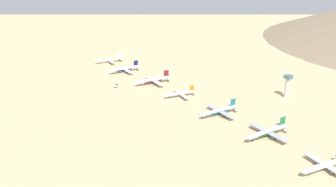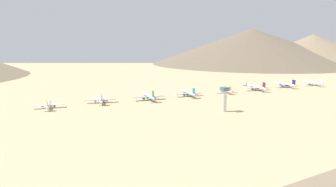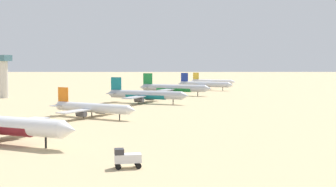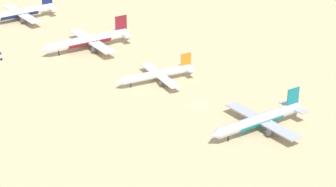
% 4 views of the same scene
% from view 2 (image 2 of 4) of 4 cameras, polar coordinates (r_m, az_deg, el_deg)
% --- Properties ---
extents(ground_plane, '(2424.10, 2424.10, 0.00)m').
position_cam_2_polar(ground_plane, '(406.65, 7.63, -0.14)').
color(ground_plane, tan).
extents(parked_jet_0, '(43.95, 35.90, 12.69)m').
position_cam_2_polar(parked_jet_0, '(538.90, 26.33, 1.85)').
color(parked_jet_0, silver).
rests_on(parked_jet_0, ground).
extents(parked_jet_1, '(47.72, 38.75, 13.77)m').
position_cam_2_polar(parked_jet_1, '(500.83, 21.82, 1.66)').
color(parked_jet_1, white).
rests_on(parked_jet_1, ground).
extents(parked_jet_2, '(49.57, 40.37, 14.29)m').
position_cam_2_polar(parked_jet_2, '(454.17, 16.77, 1.19)').
color(parked_jet_2, white).
rests_on(parked_jet_2, ground).
extents(parked_jet_3, '(38.48, 31.52, 11.16)m').
position_cam_2_polar(parked_jet_3, '(420.93, 11.22, 0.62)').
color(parked_jet_3, silver).
rests_on(parked_jet_3, ground).
extents(parked_jet_4, '(45.88, 37.28, 13.23)m').
position_cam_2_polar(parked_jet_4, '(388.49, 3.97, 0.11)').
color(parked_jet_4, '#B2B7C1').
rests_on(parked_jet_4, ground).
extents(parked_jet_5, '(48.62, 39.46, 14.03)m').
position_cam_2_polar(parked_jet_5, '(363.95, -3.76, -0.51)').
color(parked_jet_5, '#B2B7C1').
rests_on(parked_jet_5, ground).
extents(parked_jet_6, '(45.03, 36.82, 13.02)m').
position_cam_2_polar(parked_jet_6, '(355.37, -12.88, -1.05)').
color(parked_jet_6, silver).
rests_on(parked_jet_6, ground).
extents(parked_jet_7, '(41.75, 33.98, 12.03)m').
position_cam_2_polar(parked_jet_7, '(343.66, -22.19, -1.97)').
color(parked_jet_7, white).
rests_on(parked_jet_7, ground).
extents(service_truck, '(5.70, 4.78, 3.90)m').
position_cam_2_polar(service_truck, '(496.05, 14.78, 1.68)').
color(service_truck, silver).
rests_on(service_truck, ground).
extents(control_tower, '(7.20, 7.20, 25.40)m').
position_cam_2_polar(control_tower, '(305.93, 10.89, -0.83)').
color(control_tower, beige).
rests_on(control_tower, ground).
extents(desert_hill_0, '(659.73, 659.73, 114.40)m').
position_cam_2_polar(desert_hill_0, '(1025.26, 15.93, 8.83)').
color(desert_hill_0, '#70604C').
rests_on(desert_hill_0, ground).
extents(desert_hill_3, '(446.51, 446.51, 95.25)m').
position_cam_2_polar(desert_hill_3, '(1041.51, 26.26, 7.68)').
color(desert_hill_3, '#8C775B').
rests_on(desert_hill_3, ground).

